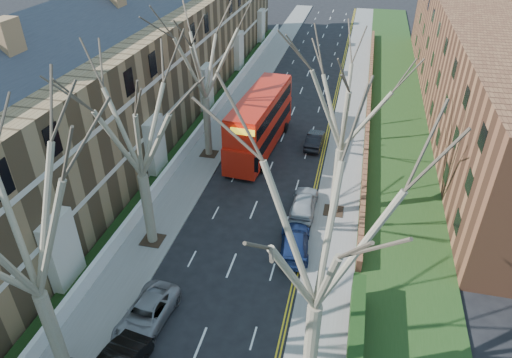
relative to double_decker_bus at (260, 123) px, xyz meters
The scene contains 16 objects.
pavement_left 10.07m from the double_decker_bus, 116.63° to the left, with size 3.00×102.00×0.12m, color slate.
pavement_right 11.84m from the double_decker_bus, 48.93° to the left, with size 3.00×102.00×0.12m, color slate.
terrace_left 12.44m from the double_decker_bus, behind, with size 9.70×78.00×13.60m.
flats_right 23.08m from the double_decker_bus, 33.74° to the left, with size 13.97×54.00×10.00m.
front_wall_left 6.35m from the double_decker_bus, behind, with size 0.30×78.00×1.00m.
grass_verge_right 15.12m from the double_decker_bus, 35.81° to the left, with size 6.00×102.00×0.06m.
tree_left_mid 25.60m from the double_decker_bus, 99.55° to the right, with size 10.50×10.50×14.71m.
tree_left_far 16.31m from the double_decker_bus, 105.98° to the right, with size 10.15×10.15×14.22m.
tree_left_dist 8.49m from the double_decker_bus, 151.05° to the right, with size 10.50×10.50×14.71m.
tree_right_mid 24.48m from the double_decker_bus, 71.80° to the right, with size 10.50×10.50×14.71m.
tree_right_far 12.95m from the double_decker_bus, 48.46° to the right, with size 10.15×10.15×14.22m.
double_decker_bus is the anchor object (origin of this frame).
car_left_far 20.71m from the double_decker_bus, 94.40° to the right, with size 2.15×4.65×1.29m, color gray.
car_right_near 14.10m from the double_decker_bus, 68.09° to the right, with size 1.85×4.55×1.32m, color navy.
car_right_mid 10.19m from the double_decker_bus, 58.90° to the right, with size 1.76×4.37×1.49m, color #A0A4A9.
car_right_far 5.30m from the double_decker_bus, 17.77° to the left, with size 1.38×3.97×1.31m, color black.
Camera 1 is at (6.28, -5.15, 19.80)m, focal length 32.00 mm.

